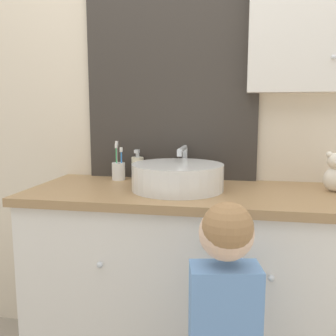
% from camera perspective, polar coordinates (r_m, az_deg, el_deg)
% --- Properties ---
extents(wall_back, '(3.20, 0.18, 2.50)m').
position_cam_1_polar(wall_back, '(1.86, 5.30, 10.71)').
color(wall_back, beige).
rests_on(wall_back, ground_plane).
extents(vanity_counter, '(1.40, 0.57, 0.87)m').
position_cam_1_polar(vanity_counter, '(1.73, 3.50, -17.52)').
color(vanity_counter, silver).
rests_on(vanity_counter, ground_plane).
extents(sink_basin, '(0.39, 0.44, 0.17)m').
position_cam_1_polar(sink_basin, '(1.59, 1.51, -1.26)').
color(sink_basin, silver).
rests_on(sink_basin, vanity_counter).
extents(toothbrush_holder, '(0.06, 0.06, 0.19)m').
position_cam_1_polar(toothbrush_holder, '(1.84, -7.55, -0.30)').
color(toothbrush_holder, silver).
rests_on(toothbrush_holder, vanity_counter).
extents(soap_dispenser, '(0.06, 0.06, 0.15)m').
position_cam_1_polar(soap_dispenser, '(1.84, -4.65, 0.08)').
color(soap_dispenser, beige).
rests_on(soap_dispenser, vanity_counter).
extents(child_figure, '(0.22, 0.47, 0.95)m').
position_cam_1_polar(child_figure, '(1.22, 8.61, -23.08)').
color(child_figure, slate).
rests_on(child_figure, ground_plane).
extents(teddy_bear, '(0.09, 0.08, 0.17)m').
position_cam_1_polar(teddy_bear, '(1.69, 24.11, -0.68)').
color(teddy_bear, beige).
rests_on(teddy_bear, vanity_counter).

